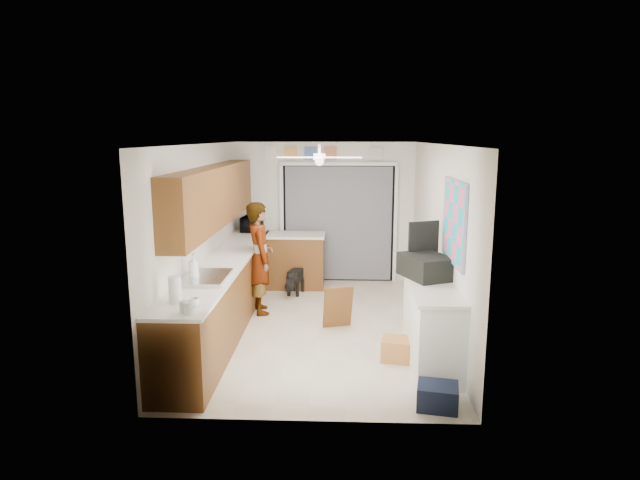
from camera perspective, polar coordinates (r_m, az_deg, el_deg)
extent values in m
plane|color=beige|center=(7.52, -0.12, -9.22)|extent=(5.00, 5.00, 0.00)
plane|color=white|center=(7.05, -0.13, 10.19)|extent=(5.00, 5.00, 0.00)
plane|color=silver|center=(9.65, 0.50, 2.98)|extent=(3.20, 0.00, 3.20)
plane|color=silver|center=(4.75, -1.42, -5.54)|extent=(3.20, 0.00, 3.20)
plane|color=silver|center=(7.42, -12.57, 0.26)|extent=(0.00, 5.00, 5.00)
plane|color=silver|center=(7.29, 12.53, 0.07)|extent=(0.00, 5.00, 5.00)
cube|color=brown|center=(7.54, -10.09, -5.74)|extent=(0.60, 4.80, 0.90)
cube|color=white|center=(7.42, -10.14, -2.26)|extent=(0.62, 4.80, 0.04)
cube|color=brown|center=(7.50, -11.17, 4.67)|extent=(0.32, 4.00, 0.80)
cube|color=silver|center=(6.47, -12.04, -3.99)|extent=(0.50, 0.76, 0.06)
cylinder|color=silver|center=(6.49, -13.70, -3.14)|extent=(0.03, 0.03, 0.22)
cube|color=brown|center=(9.33, -2.67, -2.31)|extent=(1.00, 0.60, 0.90)
cube|color=white|center=(9.24, -2.70, 0.53)|extent=(1.04, 0.64, 0.04)
cube|color=black|center=(9.64, 1.98, 1.77)|extent=(2.00, 0.06, 2.10)
cube|color=slate|center=(9.60, 1.98, 1.73)|extent=(1.90, 0.03, 2.05)
cube|color=white|center=(9.67, -4.07, 1.78)|extent=(0.06, 0.04, 2.10)
cube|color=white|center=(9.66, 8.04, 1.68)|extent=(0.06, 0.04, 2.10)
cube|color=white|center=(9.50, 2.02, 8.12)|extent=(2.10, 0.04, 0.06)
cube|color=#EDAB4F|center=(9.56, -3.13, 9.21)|extent=(0.22, 0.02, 0.22)
cube|color=#4571B9|center=(9.54, -1.01, 9.22)|extent=(0.22, 0.02, 0.22)
cube|color=#D57650|center=(9.52, 1.12, 9.22)|extent=(0.22, 0.02, 0.22)
cube|color=beige|center=(9.54, 5.99, 9.16)|extent=(0.22, 0.02, 0.22)
cube|color=silver|center=(9.60, -5.24, 9.19)|extent=(0.22, 0.02, 0.26)
cube|color=white|center=(6.32, 11.88, -9.15)|extent=(0.50, 1.40, 0.90)
cube|color=white|center=(6.17, 11.96, -5.05)|extent=(0.54, 1.44, 0.04)
cube|color=#F75B8E|center=(6.25, 14.10, 1.92)|extent=(0.03, 1.15, 0.95)
cube|color=white|center=(7.26, -0.06, 8.80)|extent=(1.14, 1.14, 0.24)
imported|color=black|center=(9.55, -7.27, 1.72)|extent=(0.35, 0.49, 0.26)
imported|color=silver|center=(6.43, -13.31, -2.81)|extent=(0.14, 0.14, 0.32)
imported|color=white|center=(5.47, -13.32, -6.51)|extent=(0.14, 0.14, 0.09)
cylinder|color=silver|center=(5.26, -13.88, -7.07)|extent=(0.10, 0.10, 0.12)
cylinder|color=silver|center=(5.31, -14.35, -6.93)|extent=(0.08, 0.08, 0.12)
cylinder|color=white|center=(5.62, -15.22, -5.14)|extent=(0.13, 0.13, 0.28)
cube|color=black|center=(6.50, 11.27, -2.79)|extent=(0.68, 0.76, 0.27)
cube|color=yellow|center=(6.53, 11.24, -3.72)|extent=(0.63, 0.71, 0.02)
cube|color=black|center=(6.73, 10.98, -0.13)|extent=(0.40, 0.19, 0.50)
cube|color=#B16C37|center=(6.50, 8.48, -11.48)|extent=(0.46, 0.38, 0.26)
cube|color=black|center=(5.53, 12.42, -15.97)|extent=(0.44, 0.39, 0.24)
cube|color=brown|center=(7.38, 1.93, -7.16)|extent=(0.43, 0.26, 0.59)
imported|color=white|center=(7.94, -6.45, -1.92)|extent=(0.56, 0.70, 1.67)
cube|color=black|center=(8.96, -2.60, -4.30)|extent=(0.39, 0.64, 0.47)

